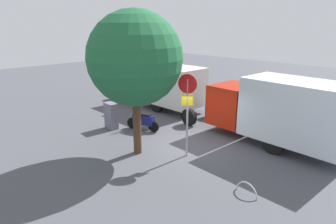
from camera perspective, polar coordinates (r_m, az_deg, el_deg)
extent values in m
plane|color=#4A4B52|center=(13.32, 3.65, -6.49)|extent=(60.00, 60.00, 0.00)
cylinder|color=black|center=(14.76, 23.02, -3.60)|extent=(0.91, 0.27, 0.90)
cylinder|color=black|center=(13.14, 19.46, -5.66)|extent=(0.91, 0.27, 0.90)
cylinder|color=black|center=(17.15, 8.42, 0.33)|extent=(0.91, 0.27, 0.90)
cylinder|color=black|center=(15.78, 4.03, -0.98)|extent=(0.91, 0.27, 0.90)
cube|color=silver|center=(13.40, 23.43, 0.09)|extent=(4.38, 2.31, 2.54)
cube|color=#B21D0A|center=(14.97, 12.34, 1.48)|extent=(1.85, 2.15, 1.90)
cube|color=black|center=(14.83, 12.48, 3.71)|extent=(1.87, 1.99, 0.60)
cylinder|color=black|center=(19.44, 1.96, 2.47)|extent=(0.90, 0.26, 0.90)
cylinder|color=black|center=(18.16, -2.19, 1.43)|extent=(0.90, 0.26, 0.90)
cylinder|color=black|center=(22.52, -5.93, 4.38)|extent=(0.90, 0.26, 0.90)
cylinder|color=black|center=(21.42, -9.91, 3.57)|extent=(0.90, 0.26, 0.90)
cube|color=silver|center=(18.25, 0.84, 5.16)|extent=(3.79, 2.23, 2.25)
cube|color=#B4190B|center=(20.38, -4.96, 5.82)|extent=(1.82, 2.11, 1.90)
cube|color=black|center=(20.28, -5.00, 7.49)|extent=(1.84, 1.95, 0.60)
cylinder|color=black|center=(15.47, -6.80, -2.09)|extent=(0.56, 0.28, 0.56)
cylinder|color=black|center=(14.86, -2.74, -2.79)|extent=(0.56, 0.28, 0.56)
cube|color=navy|center=(15.04, -4.68, -1.45)|extent=(1.14, 0.68, 0.48)
cube|color=black|center=(14.91, -4.37, -0.52)|extent=(0.70, 0.48, 0.12)
cylinder|color=slate|center=(15.28, -6.72, -0.16)|extent=(0.29, 0.16, 0.69)
cylinder|color=black|center=(15.18, -6.76, 1.10)|extent=(0.22, 0.53, 0.04)
cylinder|color=#9E9EA3|center=(11.83, 3.67, -1.28)|extent=(0.08, 0.08, 3.18)
cylinder|color=red|center=(11.46, 3.74, 5.37)|extent=(0.71, 0.32, 0.76)
cube|color=yellow|center=(11.61, 3.68, 2.27)|extent=(0.33, 0.33, 0.44)
cylinder|color=#47301E|center=(12.25, -5.92, -2.07)|extent=(0.33, 0.33, 2.63)
sphere|color=#1F5F36|center=(11.68, -6.30, 10.13)|extent=(3.70, 3.70, 3.70)
cube|color=slate|center=(15.52, -10.78, -0.71)|extent=(0.77, 0.47, 1.34)
torus|color=#B7B7BC|center=(10.18, 14.71, -14.89)|extent=(0.85, 0.16, 0.85)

